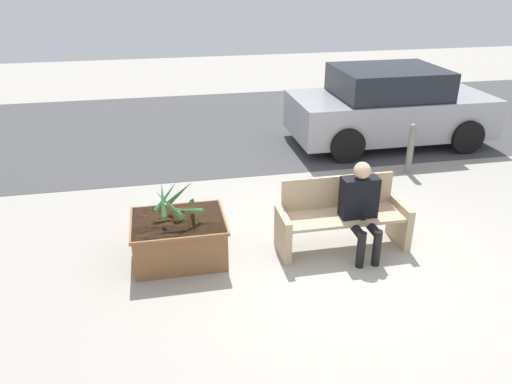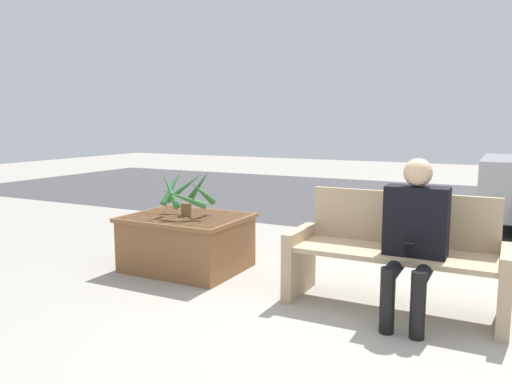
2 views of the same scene
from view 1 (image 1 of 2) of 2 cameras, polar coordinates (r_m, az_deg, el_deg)
The scene contains 8 objects.
ground_plane at distance 6.34m, azimuth 9.86°, elevation -7.94°, with size 30.00×30.00×0.00m, color #9E998E.
road_surface at distance 11.52m, azimuth -0.50°, elevation 7.76°, with size 20.00×6.00×0.01m, color #424244.
bench at distance 6.48m, azimuth 9.76°, elevation -2.82°, with size 1.67×0.57×0.90m.
person_seated at distance 6.28m, azimuth 11.92°, elevation -1.39°, with size 0.46×0.59×1.20m.
planter_box at distance 6.26m, azimuth -8.76°, elevation -5.17°, with size 1.15×0.92×0.54m.
potted_plant at distance 6.02m, azimuth -9.08°, elevation -1.14°, with size 0.60×0.61×0.47m.
parked_car at distance 10.47m, azimuth 14.94°, elevation 9.38°, with size 3.92×1.98×1.52m.
bollard_post at distance 9.06m, azimuth 17.26°, elevation 4.88°, with size 0.12×0.12×0.89m.
Camera 1 is at (-2.10, -4.92, 3.39)m, focal length 35.00 mm.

